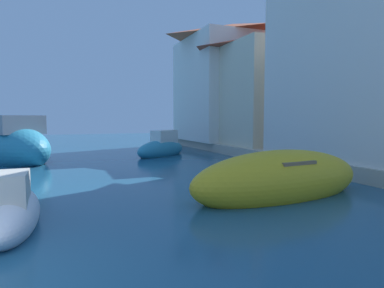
{
  "coord_description": "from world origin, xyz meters",
  "views": [
    {
      "loc": [
        1.39,
        -3.83,
        2.01
      ],
      "look_at": [
        7.51,
        10.95,
        0.76
      ],
      "focal_mm": 30.89,
      "sensor_mm": 36.0,
      "label": 1
    }
  ],
  "objects_px": {
    "moored_boat_1": "(8,146)",
    "moored_boat_2": "(12,211)",
    "waterfront_building_main": "(378,39)",
    "moored_boat_4": "(162,148)",
    "quayside_tree": "(296,92)",
    "waterfront_building_annex": "(254,89)",
    "moored_boat_3": "(280,180)",
    "waterfront_building_far": "(232,82)"
  },
  "relations": [
    {
      "from": "moored_boat_3",
      "to": "waterfront_building_annex",
      "type": "bearing_deg",
      "value": -125.15
    },
    {
      "from": "waterfront_building_main",
      "to": "quayside_tree",
      "type": "height_order",
      "value": "waterfront_building_main"
    },
    {
      "from": "moored_boat_4",
      "to": "moored_boat_3",
      "type": "bearing_deg",
      "value": 53.42
    },
    {
      "from": "moored_boat_4",
      "to": "waterfront_building_annex",
      "type": "distance_m",
      "value": 7.25
    },
    {
      "from": "moored_boat_2",
      "to": "waterfront_building_main",
      "type": "bearing_deg",
      "value": -78.51
    },
    {
      "from": "waterfront_building_far",
      "to": "quayside_tree",
      "type": "bearing_deg",
      "value": -78.26
    },
    {
      "from": "waterfront_building_main",
      "to": "moored_boat_4",
      "type": "bearing_deg",
      "value": 128.94
    },
    {
      "from": "waterfront_building_far",
      "to": "moored_boat_2",
      "type": "bearing_deg",
      "value": -131.8
    },
    {
      "from": "waterfront_building_annex",
      "to": "moored_boat_3",
      "type": "bearing_deg",
      "value": -119.82
    },
    {
      "from": "moored_boat_4",
      "to": "quayside_tree",
      "type": "height_order",
      "value": "quayside_tree"
    },
    {
      "from": "waterfront_building_annex",
      "to": "quayside_tree",
      "type": "distance_m",
      "value": 2.89
    },
    {
      "from": "moored_boat_4",
      "to": "quayside_tree",
      "type": "xyz_separation_m",
      "value": [
        7.45,
        -1.82,
        3.09
      ]
    },
    {
      "from": "moored_boat_3",
      "to": "waterfront_building_annex",
      "type": "height_order",
      "value": "waterfront_building_annex"
    },
    {
      "from": "moored_boat_1",
      "to": "waterfront_building_annex",
      "type": "xyz_separation_m",
      "value": [
        13.66,
        0.5,
        3.11
      ]
    },
    {
      "from": "moored_boat_1",
      "to": "waterfront_building_annex",
      "type": "distance_m",
      "value": 14.02
    },
    {
      "from": "waterfront_building_main",
      "to": "quayside_tree",
      "type": "relative_size",
      "value": 1.92
    },
    {
      "from": "moored_boat_1",
      "to": "moored_boat_2",
      "type": "bearing_deg",
      "value": 157.64
    },
    {
      "from": "moored_boat_4",
      "to": "waterfront_building_annex",
      "type": "relative_size",
      "value": 0.43
    },
    {
      "from": "moored_boat_3",
      "to": "moored_boat_4",
      "type": "xyz_separation_m",
      "value": [
        -0.01,
        10.2,
        -0.03
      ]
    },
    {
      "from": "moored_boat_1",
      "to": "moored_boat_2",
      "type": "distance_m",
      "value": 10.66
    },
    {
      "from": "moored_boat_4",
      "to": "quayside_tree",
      "type": "bearing_deg",
      "value": 129.62
    },
    {
      "from": "moored_boat_1",
      "to": "quayside_tree",
      "type": "relative_size",
      "value": 1.43
    },
    {
      "from": "moored_boat_1",
      "to": "waterfront_building_main",
      "type": "height_order",
      "value": "waterfront_building_main"
    },
    {
      "from": "moored_boat_2",
      "to": "waterfront_building_far",
      "type": "bearing_deg",
      "value": -41.47
    },
    {
      "from": "moored_boat_2",
      "to": "moored_boat_3",
      "type": "distance_m",
      "value": 6.09
    },
    {
      "from": "moored_boat_3",
      "to": "waterfront_building_annex",
      "type": "relative_size",
      "value": 0.62
    },
    {
      "from": "moored_boat_1",
      "to": "quayside_tree",
      "type": "distance_m",
      "value": 15.19
    },
    {
      "from": "moored_boat_2",
      "to": "waterfront_building_annex",
      "type": "relative_size",
      "value": 0.35
    },
    {
      "from": "moored_boat_1",
      "to": "moored_boat_2",
      "type": "relative_size",
      "value": 2.19
    },
    {
      "from": "moored_boat_3",
      "to": "waterfront_building_annex",
      "type": "distance_m",
      "value": 13.14
    },
    {
      "from": "moored_boat_1",
      "to": "waterfront_building_far",
      "type": "distance_m",
      "value": 14.57
    },
    {
      "from": "moored_boat_2",
      "to": "waterfront_building_annex",
      "type": "bearing_deg",
      "value": -47.9
    },
    {
      "from": "moored_boat_1",
      "to": "quayside_tree",
      "type": "xyz_separation_m",
      "value": [
        14.79,
        -2.13,
        2.74
      ]
    },
    {
      "from": "moored_boat_4",
      "to": "waterfront_building_annex",
      "type": "xyz_separation_m",
      "value": [
        6.32,
        0.81,
        3.45
      ]
    },
    {
      "from": "moored_boat_1",
      "to": "waterfront_building_main",
      "type": "xyz_separation_m",
      "value": [
        13.66,
        -8.13,
        4.31
      ]
    },
    {
      "from": "moored_boat_3",
      "to": "waterfront_building_far",
      "type": "height_order",
      "value": "waterfront_building_far"
    },
    {
      "from": "moored_boat_4",
      "to": "waterfront_building_far",
      "type": "relative_size",
      "value": 0.46
    },
    {
      "from": "moored_boat_3",
      "to": "waterfront_building_annex",
      "type": "xyz_separation_m",
      "value": [
        6.31,
        11.01,
        3.42
      ]
    },
    {
      "from": "moored_boat_3",
      "to": "moored_boat_4",
      "type": "relative_size",
      "value": 1.44
    },
    {
      "from": "moored_boat_1",
      "to": "moored_boat_3",
      "type": "distance_m",
      "value": 12.83
    },
    {
      "from": "moored_boat_3",
      "to": "moored_boat_4",
      "type": "bearing_deg",
      "value": -95.27
    },
    {
      "from": "waterfront_building_main",
      "to": "waterfront_building_annex",
      "type": "bearing_deg",
      "value": 90.0
    }
  ]
}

